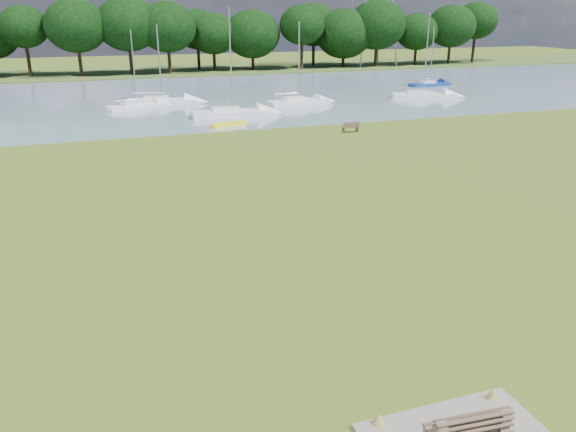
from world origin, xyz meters
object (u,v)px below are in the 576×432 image
object	(u,v)px
sailboat_0	(429,83)
sailboat_5	(137,105)
sailboat_7	(298,100)
sailboat_3	(161,100)
sailboat_1	(422,94)
kayak	(229,124)
sailboat_8	(231,111)
riverbank_bench	(351,127)

from	to	relation	value
sailboat_0	sailboat_5	xyz separation A→B (m)	(-37.10, -6.01, -0.01)
sailboat_7	sailboat_5	bearing A→B (deg)	161.21
sailboat_3	sailboat_1	bearing A→B (deg)	2.05
kayak	sailboat_3	distance (m)	14.34
sailboat_5	sailboat_8	distance (m)	10.70
sailboat_7	sailboat_8	size ratio (longest dim) A/B	0.86
sailboat_3	sailboat_0	bearing A→B (deg)	18.26
riverbank_bench	sailboat_7	world-z (taller)	sailboat_7
riverbank_bench	sailboat_5	distance (m)	22.93
sailboat_7	sailboat_1	bearing A→B (deg)	-5.75
kayak	sailboat_8	world-z (taller)	sailboat_8
sailboat_3	sailboat_8	xyz separation A→B (m)	(5.16, -9.43, 0.03)
riverbank_bench	sailboat_0	size ratio (longest dim) A/B	0.19
riverbank_bench	sailboat_3	xyz separation A→B (m)	(-12.57, 19.28, 0.11)
sailboat_3	sailboat_7	world-z (taller)	sailboat_7
sailboat_3	sailboat_8	bearing A→B (deg)	-49.43
kayak	sailboat_7	bearing A→B (deg)	22.30
kayak	sailboat_0	distance (m)	35.29
sailboat_5	sailboat_8	world-z (taller)	sailboat_8
sailboat_5	sailboat_8	bearing A→B (deg)	-62.68
sailboat_5	sailboat_3	bearing A→B (deg)	18.96
sailboat_0	sailboat_5	world-z (taller)	sailboat_5
sailboat_1	sailboat_8	size ratio (longest dim) A/B	0.94
sailboat_0	sailboat_7	bearing A→B (deg)	-163.92
sailboat_0	sailboat_3	bearing A→B (deg)	179.15
kayak	sailboat_7	world-z (taller)	sailboat_7
sailboat_8	kayak	bearing A→B (deg)	-101.86
kayak	sailboat_3	world-z (taller)	sailboat_3
sailboat_1	sailboat_8	distance (m)	23.33
kayak	sailboat_0	xyz separation A→B (m)	(30.56, 17.66, 0.25)
sailboat_0	sailboat_3	distance (m)	34.63
sailboat_0	sailboat_8	distance (m)	32.13
sailboat_0	sailboat_1	distance (m)	10.80
sailboat_0	kayak	bearing A→B (deg)	-157.21
sailboat_1	sailboat_7	bearing A→B (deg)	-157.19
riverbank_bench	sailboat_1	world-z (taller)	sailboat_1
sailboat_7	kayak	bearing A→B (deg)	-145.07
kayak	sailboat_1	world-z (taller)	sailboat_1
kayak	sailboat_3	size ratio (longest dim) A/B	0.41
sailboat_1	sailboat_5	distance (m)	30.84
sailboat_1	riverbank_bench	bearing A→B (deg)	-115.95
sailboat_0	sailboat_7	xyz separation A→B (m)	(-21.27, -9.17, 0.11)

